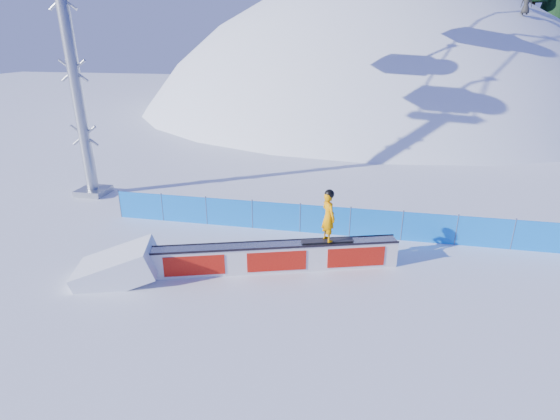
# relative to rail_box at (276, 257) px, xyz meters

# --- Properties ---
(ground) EXTENTS (160.00, 160.00, 0.00)m
(ground) POSITION_rel_rail_box_xyz_m (3.32, -1.22, -0.49)
(ground) COLOR silver
(ground) RESTS_ON ground
(snow_hill) EXTENTS (64.00, 64.00, 64.00)m
(snow_hill) POSITION_rel_rail_box_xyz_m (3.32, 40.78, -18.49)
(snow_hill) COLOR white
(snow_hill) RESTS_ON ground
(safety_fence) EXTENTS (22.05, 0.05, 1.30)m
(safety_fence) POSITION_rel_rail_box_xyz_m (3.32, 3.28, 0.11)
(safety_fence) COLOR blue
(safety_fence) RESTS_ON ground
(rail_box) EXTENTS (8.13, 3.10, 1.00)m
(rail_box) POSITION_rel_rail_box_xyz_m (0.00, 0.00, 0.00)
(rail_box) COLOR silver
(rail_box) RESTS_ON ground
(snow_ramp) EXTENTS (3.05, 2.40, 1.67)m
(snow_ramp) POSITION_rel_rail_box_xyz_m (-4.97, -1.59, -0.49)
(snow_ramp) COLOR silver
(snow_ramp) RESTS_ON ground
(snowboarder) EXTENTS (1.78, 0.84, 1.85)m
(snowboarder) POSITION_rel_rail_box_xyz_m (1.67, 0.53, 1.42)
(snowboarder) COLOR black
(snowboarder) RESTS_ON rail_box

